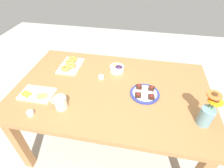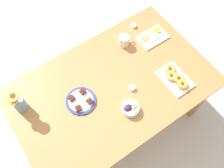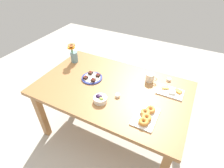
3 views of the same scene
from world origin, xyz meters
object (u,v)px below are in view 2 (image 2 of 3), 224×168
jam_cup_honey (134,26)px  dining_table (112,91)px  cheese_platter (152,37)px  jam_cup_berry (132,88)px  flower_vase (19,103)px  grape_bowl (130,109)px  coffee_mug (124,40)px  croissant_platter (176,78)px  dessert_plate (81,101)px

jam_cup_honey → dining_table: bearing=-142.4°
cheese_platter → jam_cup_berry: (-0.45, -0.30, 0.00)m
cheese_platter → flower_vase: size_ratio=1.05×
jam_cup_honey → flower_vase: size_ratio=0.19×
flower_vase → jam_cup_berry: bearing=-23.9°
grape_bowl → jam_cup_honey: size_ratio=2.74×
dining_table → grape_bowl: bearing=-90.9°
dining_table → flower_vase: (-0.66, 0.24, 0.17)m
dining_table → coffee_mug: bearing=41.5°
dining_table → grape_bowl: grape_bowl is taller
cheese_platter → jam_cup_honey: size_ratio=5.42×
grape_bowl → croissant_platter: grape_bowl is taller
coffee_mug → jam_cup_honey: size_ratio=2.59×
grape_bowl → jam_cup_honey: (0.51, 0.63, -0.01)m
dining_table → coffee_mug: (0.32, 0.28, 0.13)m
dining_table → dessert_plate: bearing=173.7°
croissant_platter → dessert_plate: dessert_plate is taller
dining_table → jam_cup_berry: bearing=-42.3°
cheese_platter → jam_cup_honey: 0.20m
dining_table → grape_bowl: size_ratio=12.18×
grape_bowl → cheese_platter: 0.72m
croissant_platter → jam_cup_honey: (0.05, 0.63, -0.01)m
coffee_mug → jam_cup_honey: coffee_mug is taller
cheese_platter → croissant_platter: croissant_platter is taller
cheese_platter → flower_vase: 1.23m
dessert_plate → flower_vase: bearing=152.2°
grape_bowl → jam_cup_honey: grape_bowl is taller
dessert_plate → dining_table: bearing=-6.3°
dessert_plate → jam_cup_berry: bearing=-19.6°
croissant_platter → dessert_plate: 0.77m
coffee_mug → flower_vase: (-0.98, -0.05, 0.04)m
coffee_mug → croissant_platter: bearing=-75.7°
jam_cup_honey → jam_cup_berry: bearing=-127.9°
croissant_platter → jam_cup_berry: bearing=158.9°
jam_cup_berry → dessert_plate: size_ratio=0.21×
jam_cup_honey → jam_cup_berry: (-0.39, -0.50, 0.00)m
dining_table → cheese_platter: bearing=19.0°
jam_cup_berry → flower_vase: bearing=156.1°
coffee_mug → flower_vase: bearing=-177.3°
jam_cup_berry → dessert_plate: dessert_plate is taller
jam_cup_berry → dessert_plate: (-0.39, 0.14, -0.00)m
cheese_platter → jam_cup_honey: cheese_platter is taller
cheese_platter → dining_table: bearing=-161.0°
coffee_mug → flower_vase: 0.99m
croissant_platter → jam_cup_berry: (-0.34, 0.13, -0.01)m
jam_cup_honey → dessert_plate: (-0.78, -0.36, -0.00)m
dessert_plate → flower_vase: size_ratio=0.94×
dessert_plate → coffee_mug: bearing=23.3°
dessert_plate → cheese_platter: bearing=11.2°
grape_bowl → dessert_plate: 0.38m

